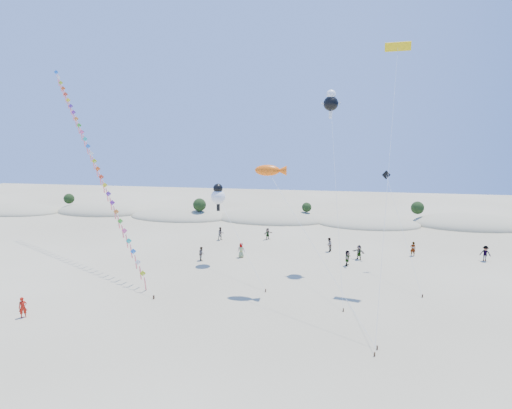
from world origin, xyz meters
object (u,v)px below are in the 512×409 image
object	(u,v)px
kite_train	(92,155)
flyer_foreground	(23,307)
fish_kite	(271,171)
parafoil_kite	(398,51)

from	to	relation	value
kite_train	flyer_foreground	size ratio (longest dim) A/B	13.72
fish_kite	parafoil_kite	bearing A→B (deg)	20.17
parafoil_kite	fish_kite	bearing A→B (deg)	-159.83
fish_kite	flyer_foreground	world-z (taller)	fish_kite
parafoil_kite	flyer_foreground	size ratio (longest dim) A/B	13.50
fish_kite	parafoil_kite	xyz separation A→B (m)	(11.34, 4.16, 11.00)
parafoil_kite	flyer_foreground	xyz separation A→B (m)	(-30.62, -13.97, -21.62)
kite_train	parafoil_kite	bearing A→B (deg)	-5.32
fish_kite	parafoil_kite	world-z (taller)	parafoil_kite
flyer_foreground	fish_kite	bearing A→B (deg)	-11.21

